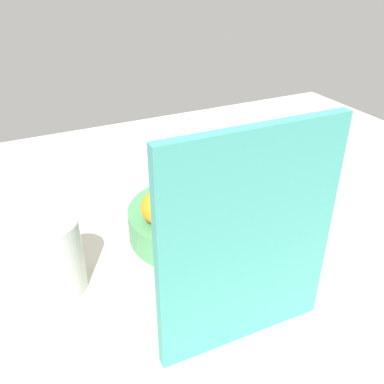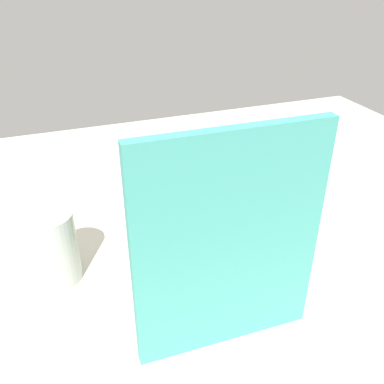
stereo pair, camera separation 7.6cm
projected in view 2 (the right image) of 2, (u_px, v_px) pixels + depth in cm
name	position (u px, v px, depth cm)	size (l,w,h in cm)	color
ground_plane	(203.00, 231.00, 96.35)	(180.00, 140.00, 3.00)	beige
fruit_bowl	(192.00, 221.00, 91.38)	(27.44, 27.44, 6.46)	#4D9961
orange_front_left	(230.00, 199.00, 86.36)	(7.08, 7.08, 7.08)	orange
orange_front_right	(191.00, 181.00, 92.92)	(7.08, 7.08, 7.08)	orange
orange_center	(156.00, 205.00, 84.05)	(7.08, 7.08, 7.08)	orange
banana_bunch	(177.00, 190.00, 90.30)	(16.95, 14.97, 6.20)	yellow
cutting_board	(229.00, 248.00, 59.21)	(28.00, 1.80, 36.00)	teal
thermos_tumbler	(53.00, 248.00, 76.85)	(8.78, 8.78, 14.24)	#B5B9B4
jar_lid	(54.00, 242.00, 89.26)	(6.54, 6.54, 1.01)	white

